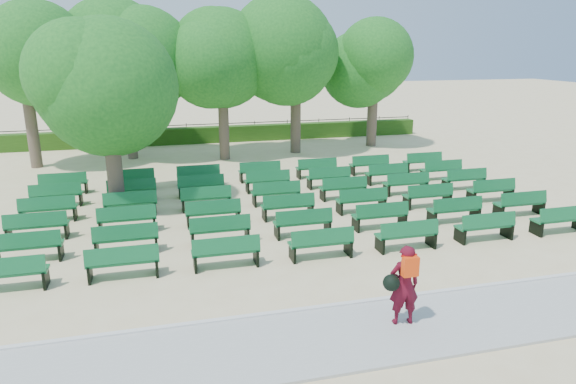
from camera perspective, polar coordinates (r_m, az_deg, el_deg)
The scene contains 9 objects.
ground at distance 16.63m, azimuth -4.31°, elevation -2.98°, with size 120.00×120.00×0.00m, color beige.
paving at distance 10.08m, azimuth 3.68°, elevation -16.13°, with size 30.00×2.20×0.06m, color #ACADA8.
curb at distance 11.02m, azimuth 1.77°, elevation -12.99°, with size 30.00×0.12×0.10m, color silver.
hedge at distance 30.03m, azimuth -9.22°, elevation 6.29°, with size 26.00×0.70×0.90m, color #264F14.
fence at distance 30.49m, azimuth -9.26°, elevation 5.58°, with size 26.00×0.10×1.02m, color black, non-canonical shape.
tree_line at distance 26.20m, azimuth -8.30°, elevation 3.93°, with size 21.80×6.80×7.04m, color #206F20, non-canonical shape.
bench_array at distance 17.35m, azimuth -0.60°, elevation -1.81°, with size 1.73×0.67×1.07m.
tree_among at distance 17.22m, azimuth -19.52°, elevation 11.15°, with size 4.32×4.32×6.18m.
person at distance 10.39m, azimuth 12.70°, elevation -9.94°, with size 0.79×0.49×1.65m.
Camera 1 is at (-2.75, -15.49, 5.38)m, focal length 32.00 mm.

